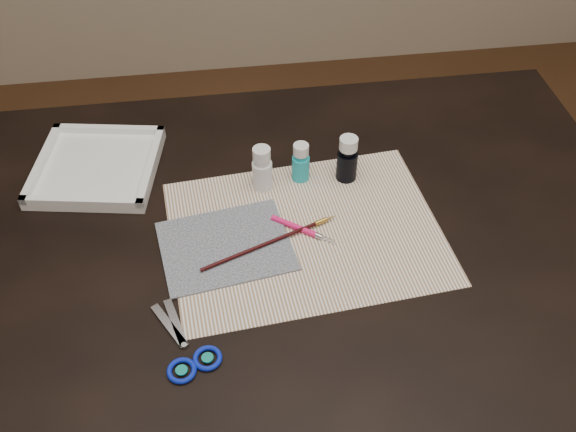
{
  "coord_description": "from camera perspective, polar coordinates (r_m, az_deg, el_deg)",
  "views": [
    {
      "loc": [
        -0.11,
        -0.76,
        1.57
      ],
      "look_at": [
        0.0,
        0.0,
        0.8
      ],
      "focal_mm": 40.0,
      "sensor_mm": 36.0,
      "label": 1
    }
  ],
  "objects": [
    {
      "name": "scissors",
      "position": [
        1.0,
        -9.91,
        -10.79
      ],
      "size": [
        0.16,
        0.19,
        0.01
      ],
      "primitive_type": null,
      "rotation": [
        0.0,
        0.0,
        2.08
      ],
      "color": "silver",
      "rests_on": "table"
    },
    {
      "name": "table",
      "position": [
        1.42,
        0.0,
        -12.14
      ],
      "size": [
        1.3,
        0.9,
        0.75
      ],
      "primitive_type": "cube",
      "color": "black",
      "rests_on": "ground"
    },
    {
      "name": "paper",
      "position": [
        1.13,
        1.58,
        -1.43
      ],
      "size": [
        0.5,
        0.4,
        0.0
      ],
      "primitive_type": "cube",
      "rotation": [
        0.0,
        0.0,
        0.09
      ],
      "color": "white",
      "rests_on": "table"
    },
    {
      "name": "paint_bottle_white",
      "position": [
        1.19,
        -2.32,
        4.24
      ],
      "size": [
        0.05,
        0.05,
        0.09
      ],
      "primitive_type": "cylinder",
      "rotation": [
        0.0,
        0.0,
        0.31
      ],
      "color": "white",
      "rests_on": "table"
    },
    {
      "name": "palette_tray",
      "position": [
        1.29,
        -16.63,
        4.28
      ],
      "size": [
        0.26,
        0.26,
        0.03
      ],
      "primitive_type": "cube",
      "rotation": [
        0.0,
        0.0,
        -0.18
      ],
      "color": "white",
      "rests_on": "table"
    },
    {
      "name": "craft_knife",
      "position": [
        1.13,
        1.45,
        -1.27
      ],
      "size": [
        0.11,
        0.09,
        0.01
      ],
      "primitive_type": null,
      "rotation": [
        0.0,
        0.0,
        -0.65
      ],
      "color": "#FF196C",
      "rests_on": "paper"
    },
    {
      "name": "paint_bottle_cyan",
      "position": [
        1.21,
        1.14,
        4.8
      ],
      "size": [
        0.04,
        0.04,
        0.08
      ],
      "primitive_type": "cylinder",
      "rotation": [
        0.0,
        0.0,
        0.43
      ],
      "color": "#1EAEBB",
      "rests_on": "table"
    },
    {
      "name": "paint_bottle_navy",
      "position": [
        1.21,
        5.3,
        5.09
      ],
      "size": [
        0.05,
        0.05,
        0.1
      ],
      "primitive_type": "cylinder",
      "rotation": [
        0.0,
        0.0,
        -0.34
      ],
      "color": "black",
      "rests_on": "table"
    },
    {
      "name": "paintbrush",
      "position": [
        1.1,
        -1.51,
        -2.29
      ],
      "size": [
        0.25,
        0.1,
        0.01
      ],
      "primitive_type": null,
      "rotation": [
        0.0,
        0.0,
        0.37
      ],
      "color": "black",
      "rests_on": "canvas"
    },
    {
      "name": "canvas",
      "position": [
        1.11,
        -5.56,
        -2.66
      ],
      "size": [
        0.24,
        0.21,
        0.0
      ],
      "primitive_type": "cube",
      "rotation": [
        0.0,
        0.0,
        0.15
      ],
      "color": "black",
      "rests_on": "paper"
    }
  ]
}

